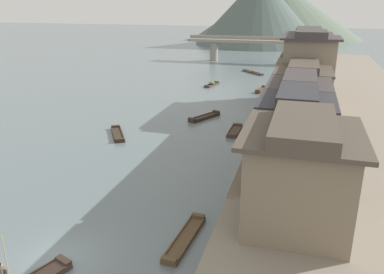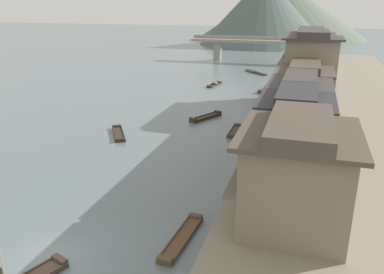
{
  "view_description": "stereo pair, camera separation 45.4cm",
  "coord_description": "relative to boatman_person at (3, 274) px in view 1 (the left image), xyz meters",
  "views": [
    {
      "loc": [
        11.31,
        -14.25,
        12.74
      ],
      "look_at": [
        2.46,
        16.22,
        1.61
      ],
      "focal_mm": 36.28,
      "sensor_mm": 36.0,
      "label": 1
    },
    {
      "loc": [
        11.75,
        -14.12,
        12.74
      ],
      "look_at": [
        2.46,
        16.22,
        1.61
      ],
      "focal_mm": 36.28,
      "sensor_mm": 36.0,
      "label": 2
    }
  ],
  "objects": [
    {
      "name": "ground_plane",
      "position": [
        0.58,
        3.1,
        -1.43
      ],
      "size": [
        400.0,
        400.0,
        0.0
      ],
      "primitive_type": "plane",
      "color": "slate"
    },
    {
      "name": "boat_moored_third",
      "position": [
        6.3,
        6.68,
        -1.3
      ],
      "size": [
        1.22,
        4.93,
        0.4
      ],
      "color": "brown",
      "rests_on": "ground"
    },
    {
      "name": "boat_upstream_distant",
      "position": [
        -5.56,
        22.12,
        -1.3
      ],
      "size": [
        3.28,
        4.43,
        0.39
      ],
      "color": "#33281E",
      "rests_on": "ground"
    },
    {
      "name": "boatman_person",
      "position": [
        0.0,
        0.0,
        0.0
      ],
      "size": [
        0.57,
        0.29,
        3.04
      ],
      "color": "black",
      "rests_on": "boat_foreground_poled"
    },
    {
      "name": "house_waterfront_tall",
      "position": [
        11.62,
        22.21,
        2.47
      ],
      "size": [
        5.55,
        6.32,
        6.14
      ],
      "color": "#7F705B",
      "rests_on": "riverbank_right"
    },
    {
      "name": "house_waterfront_end",
      "position": [
        11.94,
        42.24,
        3.77
      ],
      "size": [
        6.19,
        5.67,
        8.74
      ],
      "color": "#75604C",
      "rests_on": "riverbank_right"
    },
    {
      "name": "boat_moored_nearest",
      "position": [
        5.92,
        46.65,
        -1.24
      ],
      "size": [
        1.42,
        3.9,
        0.55
      ],
      "color": "brown",
      "rests_on": "ground"
    },
    {
      "name": "boat_moored_second",
      "position": [
        2.6,
        61.67,
        -1.25
      ],
      "size": [
        4.52,
        4.68,
        0.59
      ],
      "color": "#423328",
      "rests_on": "ground"
    },
    {
      "name": "house_waterfront_far",
      "position": [
        12.27,
        36.34,
        3.76
      ],
      "size": [
        6.85,
        6.2,
        8.74
      ],
      "color": "gray",
      "rests_on": "riverbank_right"
    },
    {
      "name": "house_waterfront_nearest",
      "position": [
        12.12,
        9.01,
        2.46
      ],
      "size": [
        6.55,
        7.13,
        6.14
      ],
      "color": "#7F705B",
      "rests_on": "riverbank_right"
    },
    {
      "name": "boat_midriver_upstream",
      "position": [
        -2.12,
        48.57,
        -1.2
      ],
      "size": [
        1.71,
        4.1,
        0.66
      ],
      "color": "#423328",
      "rests_on": "ground"
    },
    {
      "name": "house_waterfront_narrow",
      "position": [
        11.8,
        29.15,
        2.46
      ],
      "size": [
        5.9,
        7.11,
        6.14
      ],
      "color": "#75604C",
      "rests_on": "riverbank_right"
    },
    {
      "name": "hill_far_centre",
      "position": [
        0.43,
        138.17,
        8.51
      ],
      "size": [
        59.65,
        59.65,
        19.89
      ],
      "primitive_type": "cone",
      "color": "#5B6B5B",
      "rests_on": "ground"
    },
    {
      "name": "boat_midriver_drifting",
      "position": [
        1.34,
        30.27,
        -1.26
      ],
      "size": [
        2.9,
        4.5,
        0.52
      ],
      "color": "#33281E",
      "rests_on": "ground"
    },
    {
      "name": "hill_far_west",
      "position": [
        -3.11,
        114.3,
        8.81
      ],
      "size": [
        38.91,
        38.91,
        20.48
      ],
      "primitive_type": "cone",
      "color": "#4C5B56",
      "rests_on": "ground"
    },
    {
      "name": "stone_bridge",
      "position": [
        0.58,
        75.85,
        2.25
      ],
      "size": [
        29.25,
        2.4,
        5.49
      ],
      "color": "gray",
      "rests_on": "ground"
    },
    {
      "name": "boat_moored_far",
      "position": [
        5.58,
        26.32,
        -1.29
      ],
      "size": [
        1.08,
        3.89,
        0.41
      ],
      "color": "#423328",
      "rests_on": "ground"
    },
    {
      "name": "house_waterfront_second",
      "position": [
        11.62,
        15.99,
        2.47
      ],
      "size": [
        5.55,
        5.94,
        6.14
      ],
      "color": "gray",
      "rests_on": "riverbank_right"
    },
    {
      "name": "riverbank_right",
      "position": [
        16.9,
        33.1,
        -0.99
      ],
      "size": [
        18.0,
        110.0,
        0.89
      ],
      "primitive_type": "cube",
      "color": "gray",
      "rests_on": "ground"
    }
  ]
}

